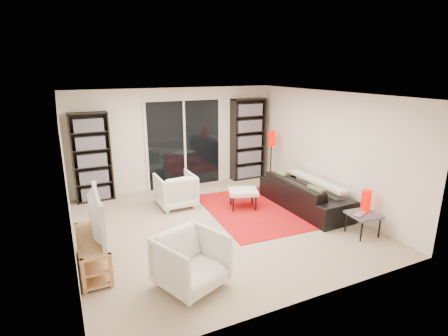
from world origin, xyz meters
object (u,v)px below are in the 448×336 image
at_px(bookshelf_left, 92,158).
at_px(armchair_front, 191,261).
at_px(sofa, 305,194).
at_px(armchair_back, 176,190).
at_px(tv_stand, 93,252).
at_px(ottoman, 243,192).
at_px(floor_lamp, 271,144).
at_px(bookshelf_right, 248,139).
at_px(side_table, 363,216).

relative_size(bookshelf_left, armchair_front, 2.39).
distance_m(bookshelf_left, sofa, 4.61).
bearing_deg(bookshelf_left, armchair_front, -78.15).
bearing_deg(armchair_back, tv_stand, 43.57).
bearing_deg(tv_stand, armchair_back, 44.66).
height_order(sofa, ottoman, sofa).
height_order(bookshelf_left, armchair_front, bookshelf_left).
bearing_deg(floor_lamp, armchair_back, -171.20).
relative_size(armchair_back, floor_lamp, 0.58).
bearing_deg(ottoman, floor_lamp, 38.95).
distance_m(sofa, armchair_back, 2.71).
xyz_separation_m(armchair_back, ottoman, (1.24, -0.71, -0.01)).
bearing_deg(bookshelf_right, armchair_back, -154.88).
xyz_separation_m(tv_stand, armchair_back, (1.83, 1.81, 0.09)).
distance_m(tv_stand, armchair_front, 1.54).
bearing_deg(side_table, armchair_back, 133.56).
distance_m(bookshelf_right, ottoman, 2.23).
height_order(sofa, side_table, sofa).
relative_size(bookshelf_right, floor_lamp, 1.55).
relative_size(sofa, ottoman, 3.09).
bearing_deg(sofa, armchair_back, 61.22).
xyz_separation_m(armchair_back, armchair_front, (-0.69, -2.83, 0.02)).
distance_m(bookshelf_left, armchair_front, 4.06).
relative_size(tv_stand, armchair_front, 1.53).
bearing_deg(floor_lamp, bookshelf_left, 170.48).
bearing_deg(side_table, floor_lamp, 88.86).
bearing_deg(bookshelf_right, ottoman, -121.40).
bearing_deg(sofa, tv_stand, 96.28).
height_order(bookshelf_right, floor_lamp, bookshelf_right).
bearing_deg(armchair_back, armchair_front, 75.25).
bearing_deg(floor_lamp, armchair_front, -135.60).
xyz_separation_m(sofa, side_table, (0.15, -1.43, 0.04)).
relative_size(tv_stand, sofa, 0.57).
xyz_separation_m(armchair_back, side_table, (2.55, -2.69, -0.00)).
height_order(bookshelf_left, sofa, bookshelf_left).
distance_m(bookshelf_right, side_table, 3.85).
xyz_separation_m(ottoman, floor_lamp, (1.38, 1.12, 0.69)).
relative_size(side_table, floor_lamp, 0.39).
distance_m(ottoman, floor_lamp, 1.90).
distance_m(armchair_front, floor_lamp, 4.67).
relative_size(bookshelf_right, ottoman, 2.97).
bearing_deg(ottoman, bookshelf_left, 146.65).
relative_size(sofa, floor_lamp, 1.61).
bearing_deg(bookshelf_right, bookshelf_left, 180.00).
relative_size(armchair_back, side_table, 1.49).
bearing_deg(armchair_back, ottoman, 148.98).
xyz_separation_m(tv_stand, floor_lamp, (4.45, 2.22, 0.77)).
xyz_separation_m(sofa, armchair_front, (-3.09, -1.57, 0.05)).
relative_size(armchair_back, ottoman, 1.11).
bearing_deg(armchair_front, tv_stand, 116.29).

